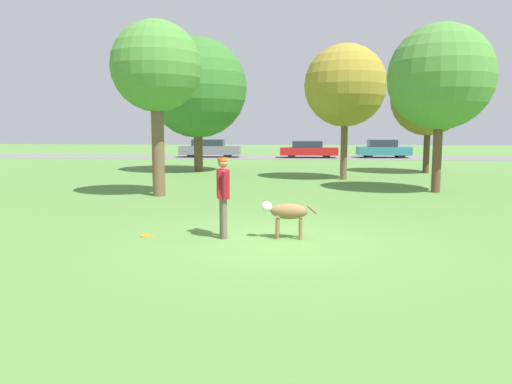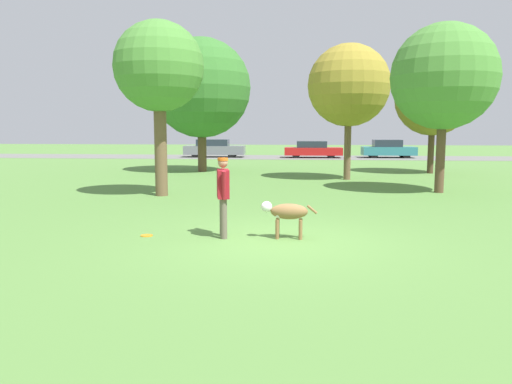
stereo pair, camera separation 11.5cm
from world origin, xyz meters
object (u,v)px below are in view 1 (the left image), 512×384
dog (286,212)px  tree_far_right (429,98)px  tree_near_left (156,68)px  tree_mid_center (345,86)px  person (223,191)px  tree_far_left (197,88)px  frisbee (146,236)px  parked_car_teal (383,149)px  parked_car_red (308,150)px  parked_car_grey (210,148)px  tree_near_right (441,77)px

dog → tree_far_right: bearing=-112.3°
tree_near_left → tree_mid_center: tree_mid_center is taller
person → tree_far_left: (-3.60, 15.12, 3.19)m
frisbee → tree_mid_center: 13.34m
tree_mid_center → parked_car_teal: size_ratio=1.43×
parked_car_red → tree_near_left: bearing=-104.1°
tree_far_left → parked_car_grey: 13.56m
tree_far_left → parked_car_grey: size_ratio=1.42×
person → frisbee: bearing=-101.6°
frisbee → tree_mid_center: bearing=67.7°
tree_far_right → parked_car_red: bearing=113.1°
parked_car_red → dog: bearing=-93.0°
parked_car_teal → frisbee: bearing=-109.2°
tree_near_left → tree_near_right: (9.01, 1.69, -0.19)m
tree_near_left → parked_car_grey: bearing=96.2°
parked_car_red → tree_far_right: bearing=-68.1°
frisbee → parked_car_red: bearing=82.7°
tree_far_right → parked_car_grey: size_ratio=1.16×
tree_far_left → tree_near_right: bearing=-37.9°
tree_far_right → parked_car_red: (-5.47, 12.82, -2.98)m
frisbee → parked_car_red: 28.30m
tree_near_right → tree_far_left: (-9.62, 7.49, 0.32)m
dog → frisbee: 2.80m
tree_far_left → parked_car_red: (5.66, 12.91, -3.50)m
tree_near_left → parked_car_grey: (-2.41, 22.17, -3.32)m
tree_mid_center → parked_car_red: tree_mid_center is taller
parked_car_grey → parked_car_red: bearing=-3.1°
tree_far_left → parked_car_red: bearing=66.3°
parked_car_teal → parked_car_red: bearing=-175.9°
dog → parked_car_red: 28.01m
tree_near_left → parked_car_grey: size_ratio=1.17×
person → dog: bearing=78.1°
parked_car_red → tree_far_left: bearing=-114.9°
person → dog: 1.29m
frisbee → tree_far_right: 18.10m
tree_near_left → dog: bearing=-54.6°
tree_near_right → parked_car_teal: size_ratio=1.41×
dog → tree_near_right: 9.57m
frisbee → tree_mid_center: (4.84, 11.81, 3.89)m
tree_far_right → parked_car_grey: bearing=135.1°
tree_far_right → frisbee: bearing=-120.7°
tree_near_left → tree_far_left: bearing=93.8°
person → dog: (1.22, 0.02, -0.41)m
frisbee → tree_far_left: (-2.06, 15.16, 4.11)m
tree_mid_center → parked_car_grey: tree_mid_center is taller
dog → tree_far_left: size_ratio=0.17×
person → tree_far_left: size_ratio=0.24×
tree_far_right → tree_far_left: 11.15m
tree_far_right → tree_far_left: bearing=-179.5°
tree_far_right → tree_far_left: size_ratio=0.82×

